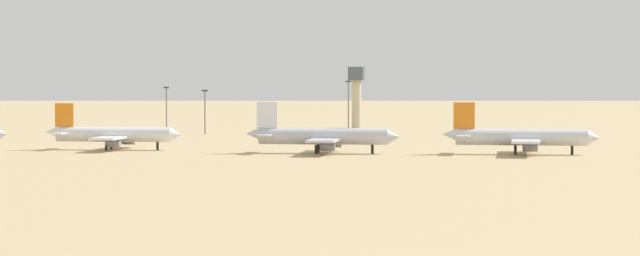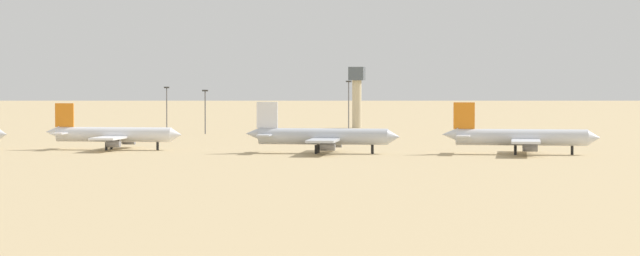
# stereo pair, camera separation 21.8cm
# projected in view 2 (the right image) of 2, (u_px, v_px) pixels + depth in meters

# --- Properties ---
(ground) EXTENTS (4000.00, 4000.00, 0.00)m
(ground) POSITION_uv_depth(u_px,v_px,m) (320.00, 152.00, 328.66)
(ground) COLOR tan
(ridge_west) EXTENTS (320.27, 254.26, 110.86)m
(ridge_west) POSITION_uv_depth(u_px,v_px,m) (225.00, 38.00, 1376.87)
(ridge_west) COLOR #80735C
(ridge_west) RESTS_ON ground
(ridge_center) EXTENTS (262.45, 252.38, 130.51)m
(ridge_center) POSITION_uv_depth(u_px,v_px,m) (475.00, 22.00, 1217.77)
(ridge_center) COLOR slate
(ridge_center) RESTS_ON ground
(parked_jet_orange_1) EXTENTS (34.09, 28.64, 11.27)m
(parked_jet_orange_1) POSITION_uv_depth(u_px,v_px,m) (113.00, 135.00, 336.29)
(parked_jet_orange_1) COLOR white
(parked_jet_orange_1) RESTS_ON ground
(parked_jet_white_2) EXTENTS (35.98, 30.28, 11.89)m
(parked_jet_white_2) POSITION_uv_depth(u_px,v_px,m) (322.00, 137.00, 320.70)
(parked_jet_white_2) COLOR silver
(parked_jet_white_2) RESTS_ON ground
(parked_jet_orange_3) EXTENTS (35.84, 30.09, 11.85)m
(parked_jet_orange_3) POSITION_uv_depth(u_px,v_px,m) (520.00, 137.00, 316.46)
(parked_jet_orange_3) COLOR silver
(parked_jet_orange_3) RESTS_ON ground
(control_tower) EXTENTS (5.20, 5.20, 21.00)m
(control_tower) POSITION_uv_depth(u_px,v_px,m) (357.00, 91.00, 477.26)
(control_tower) COLOR #C6B793
(control_tower) RESTS_ON ground
(light_pole_west) EXTENTS (1.80, 0.50, 16.36)m
(light_pole_west) POSITION_uv_depth(u_px,v_px,m) (349.00, 102.00, 447.50)
(light_pole_west) COLOR #59595E
(light_pole_west) RESTS_ON ground
(light_pole_mid) EXTENTS (1.80, 0.50, 13.63)m
(light_pole_mid) POSITION_uv_depth(u_px,v_px,m) (205.00, 108.00, 427.64)
(light_pole_mid) COLOR #59595E
(light_pole_mid) RESTS_ON ground
(light_pole_east) EXTENTS (1.80, 0.50, 14.28)m
(light_pole_east) POSITION_uv_depth(u_px,v_px,m) (167.00, 104.00, 464.49)
(light_pole_east) COLOR #59595E
(light_pole_east) RESTS_ON ground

